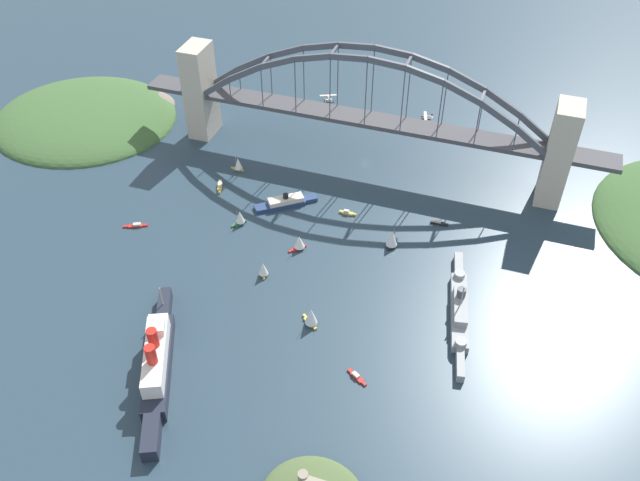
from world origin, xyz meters
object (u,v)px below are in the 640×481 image
Objects in this scene: small_boat_2 at (240,217)px; small_boat_10 at (299,242)px; harbor_arch_bridge at (368,117)px; small_boat_6 at (263,269)px; naval_cruiser at (460,309)px; harbor_ferry_steamer at (285,202)px; small_boat_0 at (136,225)px; small_boat_7 at (392,239)px; small_boat_9 at (347,213)px; ocean_liner at (157,361)px; small_boat_3 at (311,316)px; small_boat_4 at (220,186)px; small_boat_8 at (238,164)px; seaplane_taxiing_near_bridge at (426,118)px; small_boat_5 at (357,377)px; small_boat_1 at (439,223)px; seaplane_second_in_formation at (328,98)px.

small_boat_10 is (-34.95, 7.95, -0.13)m from small_boat_2.
harbor_arch_bridge is 28.60× the size of small_boat_10.
small_boat_2 is 1.02× the size of small_boat_6.
small_boat_6 is at bearing 3.51° from naval_cruiser.
small_boat_6 is at bearing 68.05° from small_boat_10.
harbor_ferry_steamer reaches higher than small_boat_0.
small_boat_10 is (-9.31, -23.11, -0.11)m from small_boat_6.
small_boat_9 is at bearing -31.22° from small_boat_7.
naval_cruiser is 51.75m from small_boat_7.
ocean_liner is 8.36× the size of small_boat_6.
small_boat_6 is (19.98, 103.87, -25.35)m from harbor_arch_bridge.
small_boat_3 is (-106.21, 33.42, 4.66)m from small_boat_0.
small_boat_9 is (67.07, -50.57, -2.18)m from naval_cruiser.
ocean_liner is at bearing 103.87° from small_boat_4.
small_boat_8 is at bearing -79.13° from ocean_liner.
small_boat_3 is (59.83, 27.05, 2.26)m from naval_cruiser.
small_boat_6 is 1.02× the size of small_boat_9.
small_boat_8 is at bearing -115.57° from small_boat_0.
seaplane_taxiing_near_bridge is 1.09× the size of small_boat_5.
small_boat_1 reaches higher than small_boat_5.
naval_cruiser reaches higher than small_boat_1.
small_boat_9 reaches higher than small_boat_5.
small_boat_0 is at bearing 12.16° from small_boat_7.
small_boat_1 is at bearing -172.62° from harbor_ferry_steamer.
naval_cruiser reaches higher than small_boat_10.
small_boat_7 is (-70.65, -104.39, -1.71)m from ocean_liner.
small_boat_5 is 155.47m from small_boat_8.
seaplane_taxiing_near_bridge is at bearing -116.26° from harbor_ferry_steamer.
small_boat_8 reaches higher than seaplane_second_in_formation.
seaplane_second_in_formation is 1.11× the size of small_boat_5.
seaplane_taxiing_near_bridge is (-52.72, -106.86, 0.02)m from harbor_ferry_steamer.
small_boat_4 is at bearing 35.02° from harbor_arch_bridge.
harbor_arch_bridge reaches higher than small_boat_5.
harbor_ferry_steamer is 3.20× the size of small_boat_8.
small_boat_9 is at bearing 94.68° from harbor_arch_bridge.
small_boat_9 is (-72.65, -0.45, 0.03)m from small_boat_4.
small_boat_1 is 119.63m from small_boat_4.
small_boat_4 is (39.44, -2.74, -1.16)m from harbor_ferry_steamer.
small_boat_7 reaches higher than small_boat_4.
harbor_ferry_steamer is 3.26× the size of small_boat_1.
small_boat_1 is 106.36m from small_boat_5.
small_boat_4 is 1.21× the size of small_boat_10.
harbor_arch_bridge is at bearing -144.98° from small_boat_4.
ocean_liner is at bearing 32.75° from naval_cruiser.
seaplane_second_in_formation is at bearing -104.83° from small_boat_8.
seaplane_taxiing_near_bridge is 1.11× the size of small_boat_2.
small_boat_6 is at bearing 129.53° from small_boat_2.
small_boat_9 is at bearing -155.94° from small_boat_0.
small_boat_6 is at bearing 37.22° from small_boat_7.
ocean_liner is at bearing 100.87° from small_boat_8.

